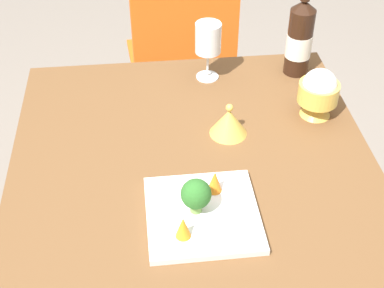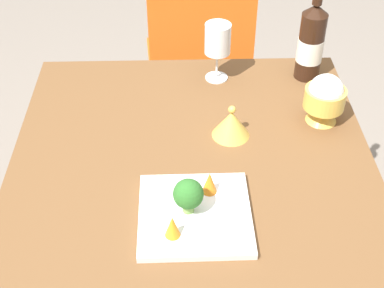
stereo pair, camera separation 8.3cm
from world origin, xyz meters
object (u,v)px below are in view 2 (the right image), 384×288
Objects in this scene: broccoli_floret at (188,195)px; carrot_garnish_left at (210,182)px; chair_by_wall at (199,54)px; rice_bowl at (325,98)px; rice_bowl_lid at (231,124)px; carrot_garnish_right at (172,226)px; wine_glass at (218,40)px; wine_bottle at (311,42)px; serving_plate at (193,215)px.

broccoli_floret is 1.51× the size of carrot_garnish_left.
chair_by_wall is 6.00× the size of rice_bowl.
rice_bowl_lid is 1.85× the size of carrot_garnish_right.
carrot_garnish_right is (0.63, -0.13, -0.09)m from wine_glass.
rice_bowl reaches higher than rice_bowl_lid.
wine_bottle reaches higher than rice_bowl_lid.
wine_glass is 0.65m from carrot_garnish_right.
chair_by_wall reaches higher than rice_bowl_lid.
wine_glass is at bearing 171.14° from serving_plate.
wine_bottle is at bearing 147.55° from carrot_garnish_left.
rice_bowl is at bearing 51.24° from wine_glass.
wine_bottle is at bearing 147.40° from carrot_garnish_right.
wine_bottle reaches higher than serving_plate.
chair_by_wall is 1.11m from serving_plate.
wine_bottle is 0.39m from rice_bowl_lid.
broccoli_floret is at bearing -47.16° from rice_bowl.
rice_bowl_lid is 0.24m from carrot_garnish_left.
rice_bowl_lid is at bearing -90.92° from chair_by_wall.
rice_bowl is 2.49× the size of carrot_garnish_left.
wine_glass is at bearing 170.07° from broccoli_floret.
carrot_garnish_right is (1.15, -0.10, 0.26)m from chair_by_wall.
rice_bowl is at bearing 134.07° from serving_plate.
chair_by_wall reaches higher than carrot_garnish_right.
broccoli_floret is (1.08, -0.07, 0.28)m from chair_by_wall.
serving_plate is (0.35, -0.36, -0.07)m from rice_bowl.
carrot_garnish_left is (0.51, -0.32, -0.07)m from wine_bottle.
broccoli_floret is 0.08m from carrot_garnish_right.
serving_plate is 0.08m from carrot_garnish_left.
wine_bottle reaches higher than broccoli_floret.
carrot_garnish_left is 0.16m from carrot_garnish_right.
chair_by_wall is 1.12m from broccoli_floret.
wine_glass is 0.35m from rice_bowl.
rice_bowl is 0.51m from serving_plate.
serving_plate is (0.29, -0.11, -0.03)m from rice_bowl_lid.
serving_plate is at bearing 145.30° from carrot_garnish_right.
rice_bowl_lid is (0.28, 0.02, -0.09)m from wine_glass.
rice_bowl_lid is (0.06, -0.25, -0.04)m from rice_bowl.
chair_by_wall is at bearing 176.39° from broccoli_floret.
serving_plate is 2.94× the size of broccoli_floret.
rice_bowl_lid is at bearing 157.47° from broccoli_floret.
carrot_garnish_left is (1.02, -0.02, 0.26)m from chair_by_wall.
carrot_garnish_left is (0.23, -0.07, 0.01)m from rice_bowl_lid.
broccoli_floret is (-0.01, -0.01, 0.06)m from serving_plate.
wine_bottle is 0.68m from broccoli_floret.
serving_plate is 4.43× the size of carrot_garnish_left.
chair_by_wall is at bearing 178.99° from carrot_garnish_left.
chair_by_wall is 0.84m from rice_bowl.
wine_bottle is 0.60m from carrot_garnish_left.
wine_glass is 3.30× the size of carrot_garnish_right.
rice_bowl is 0.51m from broccoli_floret.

